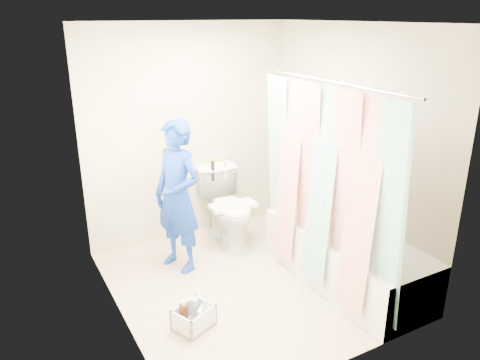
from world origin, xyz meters
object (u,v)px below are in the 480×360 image
toilet (228,207)px  cleaning_caddy (195,318)px  bathtub (345,256)px  plumber (178,197)px

toilet → cleaning_caddy: bearing=-124.2°
bathtub → toilet: bearing=114.5°
bathtub → cleaning_caddy: bathtub is taller
toilet → cleaning_caddy: toilet is taller
bathtub → cleaning_caddy: (-1.56, 0.05, -0.18)m
plumber → bathtub: bearing=28.6°
plumber → cleaning_caddy: 1.23m
plumber → toilet: bearing=88.0°
plumber → cleaning_caddy: (-0.27, -0.99, -0.68)m
bathtub → plumber: size_ratio=1.13×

